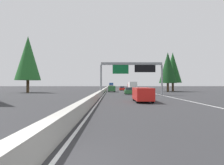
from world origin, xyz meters
TOP-DOWN VIEW (x-y plane):
  - ground_plane at (60.00, 0.00)m, footprint 320.00×320.00m
  - median_barrier at (80.00, 0.30)m, footprint 180.00×0.56m
  - shoulder_stripe_right at (70.00, -11.52)m, footprint 160.00×0.16m
  - shoulder_stripe_median at (70.00, -0.25)m, footprint 160.00×0.16m
  - sign_gantry_overhead at (33.96, -6.03)m, footprint 0.50×12.68m
  - minivan_near_center at (18.36, -5.56)m, footprint 5.00×1.95m
  - sedan_mid_center at (36.96, -8.77)m, footprint 4.40×1.80m
  - box_truck_far_right at (60.10, -8.80)m, footprint 8.50×2.40m
  - pickup_distant_a at (98.68, -1.62)m, footprint 5.60×2.00m
  - sedan_distant_b at (37.22, -5.61)m, footprint 4.40×1.80m
  - sedan_near_right at (62.47, -5.52)m, footprint 4.40×1.80m
  - bus_mid_right at (120.28, -1.65)m, footprint 11.50×2.55m
  - minivan_far_left at (49.03, -1.88)m, footprint 5.00×1.95m
  - conifer_right_near at (49.90, -17.89)m, footprint 4.97×4.97m
  - conifer_right_mid at (54.07, -20.65)m, footprint 5.25×5.25m
  - conifer_left_near at (44.55, 19.68)m, footprint 6.40×6.40m

SIDE VIEW (x-z plane):
  - ground_plane at x=60.00m, z-range 0.00..0.00m
  - shoulder_stripe_right at x=70.00m, z-range 0.00..0.01m
  - shoulder_stripe_median at x=70.00m, z-range 0.00..0.01m
  - median_barrier at x=80.00m, z-range 0.00..0.90m
  - sedan_mid_center at x=36.96m, z-range -0.05..1.42m
  - sedan_distant_b at x=37.22m, z-range -0.05..1.42m
  - sedan_near_right at x=62.47m, z-range -0.05..1.42m
  - pickup_distant_a at x=98.68m, z-range -0.02..1.84m
  - minivan_near_center at x=18.36m, z-range 0.11..1.80m
  - minivan_far_left at x=49.03m, z-range 0.11..1.80m
  - box_truck_far_right at x=60.10m, z-range 0.14..3.09m
  - bus_mid_right at x=120.28m, z-range 0.17..3.27m
  - sign_gantry_overhead at x=33.96m, z-range 1.94..8.49m
  - conifer_right_near at x=49.90m, z-range 1.22..12.52m
  - conifer_right_mid at x=54.07m, z-range 1.29..13.23m
  - conifer_left_near at x=44.55m, z-range 1.57..16.11m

